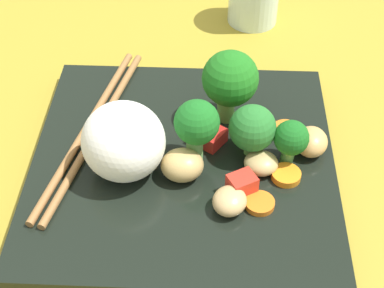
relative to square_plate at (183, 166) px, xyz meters
The scene contains 18 objects.
ground_plane 2.00cm from the square_plate, ahead, with size 110.00×110.00×2.00cm, color #A38C29.
square_plate is the anchor object (origin of this frame).
rice_mound 6.97cm from the square_plate, 15.18° to the left, with size 7.66×7.44×6.92cm, color white.
broccoli_floret_0 7.61cm from the square_plate, behind, with size 4.35×4.35×5.52cm.
broccoli_floret_1 9.28cm from the square_plate, 126.33° to the right, with size 5.44×5.44×7.81cm.
broccoli_floret_2 10.44cm from the square_plate, behind, with size 3.24×3.24×4.63cm.
broccoli_floret_3 5.45cm from the square_plate, 158.07° to the left, with size 4.12×4.12×6.77cm.
carrot_slice_0 10.68cm from the square_plate, 158.69° to the right, with size 2.69×2.69×0.56cm, color orange.
carrot_slice_1 3.98cm from the square_plate, 99.91° to the right, with size 2.00×2.00×0.73cm, color orange.
carrot_slice_2 9.71cm from the square_plate, 166.86° to the left, with size 2.67×2.67×0.67cm, color orange.
carrot_slice_3 8.84cm from the square_plate, 140.98° to the left, with size 2.60×2.60×0.55cm, color orange.
pepper_chunk_0 3.78cm from the square_plate, 136.40° to the right, with size 2.49×2.61×1.51cm, color red.
pepper_chunk_1 6.97cm from the square_plate, 142.12° to the left, with size 2.32×1.87×2.02cm, color red.
chicken_piece_0 7.51cm from the square_plate, 125.12° to the left, with size 3.22×2.92×1.98cm, color tan.
chicken_piece_1 12.19cm from the square_plate, behind, with size 3.57×3.05×2.39cm, color tan.
chicken_piece_2 7.47cm from the square_plate, behind, with size 3.12×2.95×1.76cm, color tan.
chicken_piece_3 3.21cm from the square_plate, 89.09° to the left, with size 3.87×3.49×2.75cm, color tan.
chopstick_pair 9.79cm from the square_plate, 20.93° to the right, with size 7.65×24.48×0.73cm.
Camera 1 is at (-1.83, 38.80, 41.39)cm, focal length 55.43 mm.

